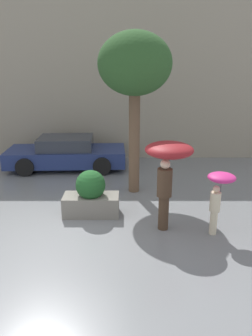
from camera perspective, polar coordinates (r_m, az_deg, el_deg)
name	(u,v)px	position (r m, az deg, el deg)	size (l,w,h in m)	color
ground_plane	(69,234)	(7.65, -9.91, -11.17)	(40.00, 40.00, 0.00)	slate
building_facade	(93,82)	(13.18, -5.78, 14.66)	(18.00, 0.30, 6.00)	#9E937F
planter_box	(91,196)	(8.27, -6.06, -4.81)	(1.39, 0.75, 1.17)	gray
person_adult	(168,160)	(7.29, 7.38, 1.32)	(1.08, 1.08, 2.03)	#473323
person_child	(219,189)	(7.38, 15.96, -3.58)	(0.60, 0.60, 1.43)	beige
parked_car_near	(67,154)	(12.14, -10.26, 2.50)	(4.30, 2.04, 1.17)	navy
street_tree	(135,67)	(9.25, 1.62, 17.17)	(2.02, 2.02, 4.53)	brown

